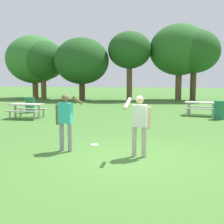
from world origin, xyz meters
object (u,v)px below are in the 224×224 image
object	(u,v)px
person_thrower	(139,121)
tree_back_right	(194,52)
picnic_table_far	(201,106)
trash_can_further_along	(30,105)
tree_far_right	(82,61)
tree_back_left	(179,50)
picnic_table_near	(27,108)
frisbee	(94,145)
tree_slender_mid	(130,51)
tree_broad_center	(43,61)
trash_can_beside_table	(219,110)
tree_tall_left	(34,60)
person_catcher	(66,118)

from	to	relation	value
person_thrower	tree_back_right	bearing A→B (deg)	82.04
picnic_table_far	trash_can_further_along	distance (m)	10.14
tree_far_right	tree_back_left	size ratio (longest dim) A/B	0.82
picnic_table_near	trash_can_further_along	world-z (taller)	trash_can_further_along
frisbee	trash_can_further_along	world-z (taller)	trash_can_further_along
frisbee	tree_slender_mid	bearing A→B (deg)	94.77
picnic_table_far	tree_back_left	xyz separation A→B (m)	(-0.96, 11.65, 4.23)
tree_broad_center	person_thrower	bearing A→B (deg)	-58.90
trash_can_further_along	tree_far_right	distance (m)	10.89
trash_can_beside_table	tree_far_right	distance (m)	15.79
trash_can_further_along	tree_tall_left	bearing A→B (deg)	115.15
picnic_table_near	picnic_table_far	bearing A→B (deg)	18.63
tree_back_left	tree_back_right	world-z (taller)	tree_back_left
person_thrower	tree_broad_center	bearing A→B (deg)	121.10
person_catcher	tree_broad_center	distance (m)	22.27
person_catcher	trash_can_further_along	bearing A→B (deg)	123.42
trash_can_further_along	tree_back_left	distance (m)	16.00
picnic_table_near	tree_far_right	size ratio (longest dim) A/B	0.29
frisbee	trash_can_beside_table	world-z (taller)	trash_can_beside_table
tree_tall_left	tree_slender_mid	size ratio (longest dim) A/B	1.01
trash_can_further_along	tree_tall_left	distance (m)	13.74
picnic_table_near	picnic_table_far	distance (m)	9.58
person_catcher	frisbee	bearing A→B (deg)	54.44
person_thrower	frisbee	distance (m)	2.08
frisbee	trash_can_further_along	xyz separation A→B (m)	(-6.09, 7.47, 0.47)
tree_far_right	tree_broad_center	bearing A→B (deg)	167.11
person_catcher	tree_broad_center	size ratio (longest dim) A/B	0.28
tree_broad_center	tree_slender_mid	size ratio (longest dim) A/B	0.91
picnic_table_far	tree_far_right	bearing A→B (deg)	136.25
person_thrower	picnic_table_near	distance (m)	9.07
person_catcher	tree_back_right	distance (m)	21.28
tree_back_left	tree_back_right	distance (m)	1.40
person_catcher	tree_slender_mid	size ratio (longest dim) A/B	0.25
tree_broad_center	tree_back_left	distance (m)	13.63
tree_tall_left	tree_slender_mid	distance (m)	10.25
tree_slender_mid	tree_back_left	distance (m)	4.79
picnic_table_far	tree_slender_mid	xyz separation A→B (m)	(-5.57, 10.32, 4.13)
tree_back_left	person_catcher	bearing A→B (deg)	-100.02
person_thrower	frisbee	world-z (taller)	person_thrower
person_catcher	picnic_table_far	world-z (taller)	person_catcher
frisbee	trash_can_further_along	size ratio (longest dim) A/B	0.28
tree_tall_left	tree_broad_center	distance (m)	1.37
tree_broad_center	tree_slender_mid	xyz separation A→B (m)	(8.96, -0.34, 0.79)
frisbee	tree_broad_center	xyz separation A→B (m)	(-10.51, 18.89, 3.89)
tree_far_right	picnic_table_near	bearing A→B (deg)	-85.52
picnic_table_near	trash_can_beside_table	size ratio (longest dim) A/B	1.82
picnic_table_far	trash_can_beside_table	distance (m)	1.58
tree_tall_left	tree_broad_center	xyz separation A→B (m)	(1.23, -0.60, -0.14)
tree_back_left	trash_can_further_along	bearing A→B (deg)	-126.42
person_catcher	tree_back_right	size ratio (longest dim) A/B	0.25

